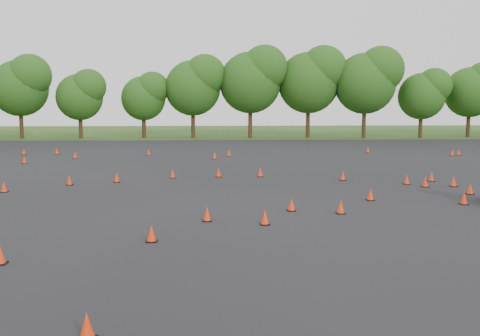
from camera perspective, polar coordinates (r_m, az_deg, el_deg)
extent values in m
plane|color=#2D5119|center=(17.91, 0.57, -5.39)|extent=(140.00, 140.00, 0.00)
plane|color=black|center=(23.80, -0.21, -2.26)|extent=(62.00, 62.00, 0.00)
cone|color=#F4310A|center=(19.14, 5.52, -3.91)|extent=(0.26, 0.26, 0.45)
cone|color=#F4310A|center=(41.90, 13.48, 1.89)|extent=(0.26, 0.26, 0.45)
cone|color=#F4310A|center=(38.28, -1.19, 1.62)|extent=(0.26, 0.26, 0.45)
cone|color=#F4310A|center=(26.33, 17.36, -1.19)|extent=(0.26, 0.26, 0.45)
cone|color=#F4310A|center=(21.94, 22.79, -3.02)|extent=(0.26, 0.26, 0.45)
cone|color=#F4310A|center=(36.21, -22.01, 0.79)|extent=(0.26, 0.26, 0.45)
cone|color=#F4310A|center=(27.48, -7.21, -0.59)|extent=(0.26, 0.26, 0.45)
cone|color=#F4310A|center=(26.91, 10.90, -0.82)|extent=(0.26, 0.26, 0.45)
cone|color=#F4310A|center=(25.79, 19.15, -1.43)|extent=(0.26, 0.26, 0.45)
cone|color=#F4310A|center=(9.37, -16.01, -16.02)|extent=(0.26, 0.26, 0.45)
cone|color=#F4310A|center=(14.16, -24.25, -8.44)|extent=(0.26, 0.26, 0.45)
cone|color=#F4310A|center=(26.38, 21.82, -1.36)|extent=(0.26, 0.26, 0.45)
cone|color=#F4310A|center=(21.70, 13.74, -2.78)|extent=(0.26, 0.26, 0.45)
cone|color=#F4310A|center=(26.47, -13.02, -1.01)|extent=(0.26, 0.26, 0.45)
cone|color=#F4310A|center=(27.65, -2.30, -0.49)|extent=(0.26, 0.26, 0.45)
cone|color=#F4310A|center=(41.96, -18.94, 1.71)|extent=(0.26, 0.26, 0.45)
cone|color=#F4310A|center=(36.39, -2.73, 1.33)|extent=(0.26, 0.26, 0.45)
cone|color=#F4310A|center=(27.75, 2.17, -0.46)|extent=(0.26, 0.26, 0.45)
cone|color=#F4310A|center=(26.19, -17.74, -1.25)|extent=(0.26, 0.26, 0.45)
cone|color=#F4310A|center=(15.13, -9.42, -6.93)|extent=(0.26, 0.26, 0.45)
cone|color=#F4310A|center=(16.96, 2.67, -5.31)|extent=(0.26, 0.26, 0.45)
cone|color=#F4310A|center=(18.92, 10.69, -4.13)|extent=(0.26, 0.26, 0.45)
cone|color=#F4310A|center=(24.47, 23.33, -2.06)|extent=(0.26, 0.26, 0.45)
cone|color=#F4310A|center=(27.78, 19.75, -0.87)|extent=(0.26, 0.26, 0.45)
cone|color=#F4310A|center=(39.27, -9.73, 1.65)|extent=(0.26, 0.26, 0.45)
cone|color=#F4310A|center=(25.09, -23.88, -1.87)|extent=(0.26, 0.26, 0.45)
cone|color=#F4310A|center=(42.03, 22.29, 1.58)|extent=(0.26, 0.26, 0.45)
cone|color=#F4310A|center=(41.43, 21.71, 1.53)|extent=(0.26, 0.26, 0.45)
cone|color=#F4310A|center=(38.34, -17.19, 1.31)|extent=(0.26, 0.26, 0.45)
cone|color=#F4310A|center=(42.41, -22.06, 1.63)|extent=(0.26, 0.26, 0.45)
cone|color=#F4310A|center=(17.46, -3.53, -4.96)|extent=(0.26, 0.26, 0.45)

